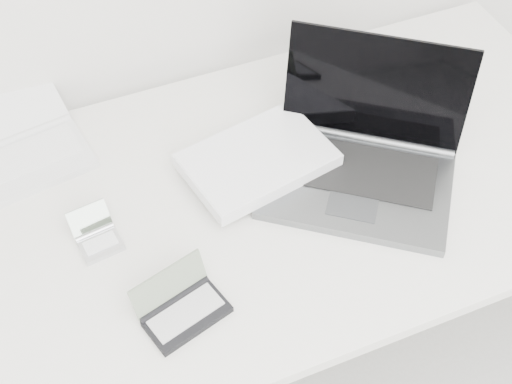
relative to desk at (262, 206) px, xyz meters
name	(u,v)px	position (x,y,z in m)	size (l,w,h in m)	color
desk	(262,206)	(0.00, 0.00, 0.00)	(1.60, 0.80, 0.73)	white
laptop_large	(323,158)	(0.14, 0.01, 0.09)	(0.61, 0.49, 0.26)	slate
netbook_open_white	(26,146)	(-0.43, 0.31, 0.06)	(0.28, 0.34, 0.07)	white
pda_silver	(97,238)	(-0.35, 0.01, 0.06)	(0.09, 0.11, 0.06)	silver
palmtop_charcoal	(182,308)	(-0.25, -0.21, 0.06)	(0.18, 0.15, 0.08)	black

